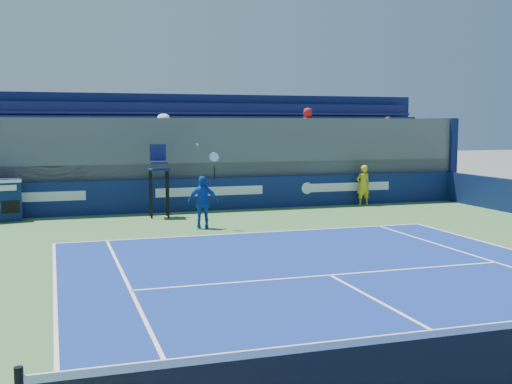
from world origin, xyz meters
name	(u,v)px	position (x,y,z in m)	size (l,w,h in m)	color
ball_person	(363,185)	(6.03, 16.70, 0.80)	(0.57, 0.38, 1.57)	yellow
back_hoarding	(210,194)	(0.00, 17.10, 0.60)	(20.40, 0.21, 1.20)	#0D1A4D
umpire_chair	(159,173)	(-2.04, 15.93, 1.53)	(0.75, 0.75, 2.48)	black
tennis_player	(203,202)	(-1.15, 13.17, 0.82)	(0.99, 0.59, 2.57)	#1549B0
stadium_seating	(197,158)	(0.00, 19.15, 1.83)	(21.00, 4.05, 4.40)	#55555A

